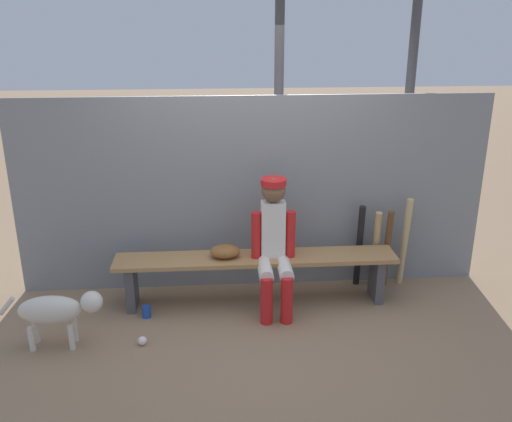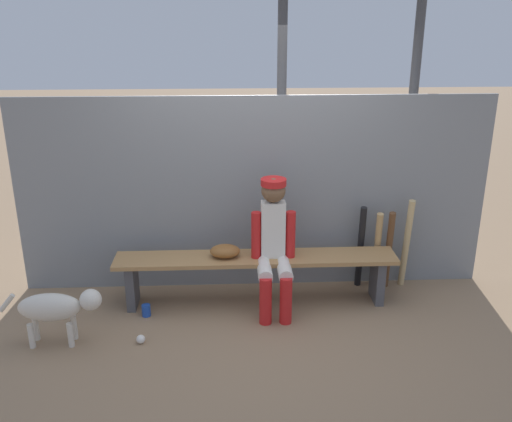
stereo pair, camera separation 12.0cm
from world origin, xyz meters
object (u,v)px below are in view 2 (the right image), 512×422
(dugout_bench, at_px, (256,267))
(scoreboard, at_px, (358,11))
(baseball_glove, at_px, (225,251))
(player_seated, at_px, (274,242))
(baseball, at_px, (141,339))
(bat_aluminum_black, at_px, (361,247))
(cup_on_bench, at_px, (265,252))
(cup_on_ground, at_px, (146,310))
(bat_wood_tan, at_px, (377,250))
(bat_wood_dark, at_px, (389,250))
(bat_wood_natural, at_px, (406,244))
(dog, at_px, (57,308))

(dugout_bench, bearing_deg, scoreboard, 46.56)
(baseball_glove, height_order, scoreboard, scoreboard)
(player_seated, bearing_deg, baseball, -154.93)
(bat_aluminum_black, bearing_deg, dugout_bench, -165.13)
(player_seated, xyz_separation_m, cup_on_bench, (-0.07, 0.09, -0.14))
(dugout_bench, height_order, baseball, dugout_bench)
(baseball, relative_size, cup_on_ground, 0.67)
(player_seated, relative_size, bat_aluminum_black, 1.43)
(dugout_bench, distance_m, cup_on_bench, 0.18)
(bat_wood_tan, bearing_deg, baseball_glove, -170.66)
(baseball_glove, relative_size, bat_wood_tan, 0.34)
(bat_wood_tan, relative_size, scoreboard, 0.22)
(bat_wood_dark, distance_m, baseball, 2.51)
(baseball, bearing_deg, baseball_glove, 42.38)
(bat_aluminum_black, bearing_deg, scoreboard, 87.87)
(baseball_glove, xyz_separation_m, bat_aluminum_black, (1.34, 0.28, -0.11))
(bat_aluminum_black, relative_size, baseball, 11.66)
(bat_aluminum_black, height_order, cup_on_bench, bat_aluminum_black)
(baseball_glove, bearing_deg, cup_on_ground, -164.40)
(dugout_bench, bearing_deg, baseball_glove, 180.00)
(baseball_glove, distance_m, cup_on_bench, 0.37)
(baseball_glove, relative_size, cup_on_bench, 2.55)
(player_seated, bearing_deg, baseball_glove, 165.98)
(bat_aluminum_black, bearing_deg, baseball_glove, -168.23)
(baseball, bearing_deg, cup_on_bench, 30.26)
(cup_on_ground, height_order, cup_on_bench, cup_on_bench)
(baseball_glove, xyz_separation_m, bat_wood_natural, (1.79, 0.27, -0.08))
(bat_wood_tan, xyz_separation_m, bat_wood_dark, (0.11, -0.02, 0.00))
(bat_wood_natural, relative_size, baseball, 12.59)
(baseball_glove, bearing_deg, bat_aluminum_black, 11.77)
(bat_wood_tan, bearing_deg, bat_wood_natural, 3.79)
(player_seated, distance_m, cup_on_ground, 1.33)
(dugout_bench, relative_size, bat_wood_tan, 3.19)
(bat_wood_dark, bearing_deg, baseball, -159.24)
(dugout_bench, height_order, bat_aluminum_black, bat_aluminum_black)
(bat_wood_natural, relative_size, dog, 1.10)
(player_seated, distance_m, bat_wood_tan, 1.14)
(bat_wood_tan, relative_size, bat_wood_dark, 0.99)
(bat_aluminum_black, relative_size, bat_wood_natural, 0.93)
(baseball, xyz_separation_m, dog, (-0.67, 0.04, 0.30))
(dugout_bench, xyz_separation_m, bat_wood_dark, (1.32, 0.23, 0.04))
(bat_aluminum_black, height_order, cup_on_ground, bat_aluminum_black)
(scoreboard, bearing_deg, bat_wood_natural, -64.40)
(cup_on_ground, bearing_deg, bat_wood_natural, 10.55)
(cup_on_ground, relative_size, scoreboard, 0.03)
(bat_wood_dark, distance_m, dog, 3.11)
(bat_aluminum_black, xyz_separation_m, cup_on_ground, (-2.07, -0.48, -0.38))
(bat_wood_tan, relative_size, cup_on_bench, 7.48)
(player_seated, xyz_separation_m, baseball, (-1.16, -0.54, -0.64))
(bat_aluminum_black, relative_size, dog, 1.02)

